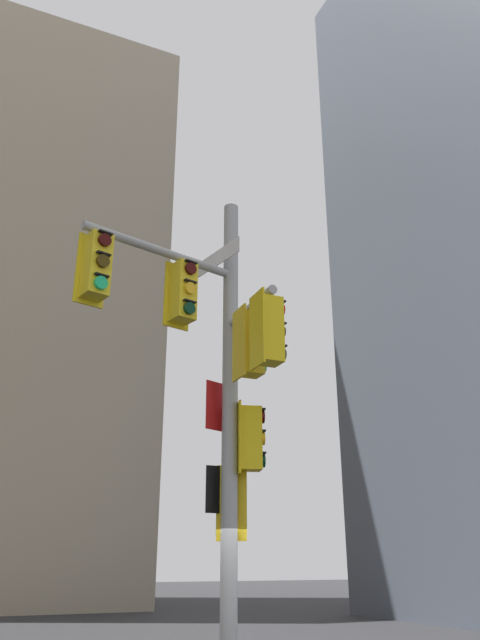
{
  "coord_description": "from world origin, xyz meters",
  "views": [
    {
      "loc": [
        -3.81,
        -9.04,
        2.04
      ],
      "look_at": [
        0.15,
        -0.06,
        5.89
      ],
      "focal_mm": 34.67,
      "sensor_mm": 36.0,
      "label": 1
    }
  ],
  "objects": [
    {
      "name": "signal_pole_assembly",
      "position": [
        -0.32,
        -0.3,
        4.58
      ],
      "size": [
        3.3,
        2.37,
        8.12
      ],
      "color": "#9EA0A3",
      "rests_on": "ground"
    },
    {
      "name": "building_mid_block",
      "position": [
        -1.52,
        26.01,
        15.69
      ],
      "size": [
        12.6,
        12.6,
        31.38
      ],
      "primitive_type": "cube",
      "color": "tan",
      "rests_on": "ground"
    }
  ]
}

